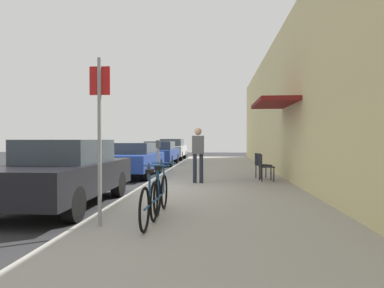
# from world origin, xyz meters

# --- Properties ---
(ground_plane) EXTENTS (60.00, 60.00, 0.00)m
(ground_plane) POSITION_xyz_m (0.00, 0.00, 0.00)
(ground_plane) COLOR #2D2D30
(sidewalk_slab) EXTENTS (4.50, 32.00, 0.12)m
(sidewalk_slab) POSITION_xyz_m (2.25, 2.00, 0.06)
(sidewalk_slab) COLOR #9E9B93
(sidewalk_slab) RESTS_ON ground_plane
(building_facade) EXTENTS (1.40, 32.00, 5.50)m
(building_facade) POSITION_xyz_m (4.65, 2.00, 2.75)
(building_facade) COLOR beige
(building_facade) RESTS_ON ground_plane
(parked_car_0) EXTENTS (1.80, 4.40, 1.46)m
(parked_car_0) POSITION_xyz_m (-1.10, -1.94, 0.75)
(parked_car_0) COLOR black
(parked_car_0) RESTS_ON ground_plane
(parked_car_1) EXTENTS (1.80, 4.40, 1.33)m
(parked_car_1) POSITION_xyz_m (-1.10, 4.13, 0.70)
(parked_car_1) COLOR navy
(parked_car_1) RESTS_ON ground_plane
(parked_car_2) EXTENTS (1.80, 4.40, 1.36)m
(parked_car_2) POSITION_xyz_m (-1.10, 10.42, 0.71)
(parked_car_2) COLOR navy
(parked_car_2) RESTS_ON ground_plane
(parked_car_3) EXTENTS (1.80, 4.40, 1.51)m
(parked_car_3) POSITION_xyz_m (-1.10, 15.76, 0.77)
(parked_car_3) COLOR #B7B7BC
(parked_car_3) RESTS_ON ground_plane
(parking_meter) EXTENTS (0.12, 0.10, 1.32)m
(parking_meter) POSITION_xyz_m (0.45, 0.93, 0.89)
(parking_meter) COLOR slate
(parking_meter) RESTS_ON sidewalk_slab
(street_sign) EXTENTS (0.32, 0.06, 2.60)m
(street_sign) POSITION_xyz_m (0.40, -4.00, 1.64)
(street_sign) COLOR gray
(street_sign) RESTS_ON sidewalk_slab
(bicycle_0) EXTENTS (0.46, 1.71, 0.90)m
(bicycle_0) POSITION_xyz_m (1.17, -3.79, 0.48)
(bicycle_0) COLOR black
(bicycle_0) RESTS_ON sidewalk_slab
(bicycle_1) EXTENTS (0.46, 1.71, 0.90)m
(bicycle_1) POSITION_xyz_m (1.19, -3.13, 0.48)
(bicycle_1) COLOR black
(bicycle_1) RESTS_ON sidewalk_slab
(cafe_chair_0) EXTENTS (0.48, 0.48, 0.87)m
(cafe_chair_0) POSITION_xyz_m (3.72, 2.02, 0.62)
(cafe_chair_0) COLOR black
(cafe_chair_0) RESTS_ON sidewalk_slab
(cafe_chair_1) EXTENTS (0.56, 0.56, 0.87)m
(cafe_chair_1) POSITION_xyz_m (3.72, 2.75, 0.62)
(cafe_chair_1) COLOR black
(cafe_chair_1) RESTS_ON sidewalk_slab
(pedestrian_standing) EXTENTS (0.36, 0.22, 1.70)m
(pedestrian_standing) POSITION_xyz_m (1.62, 1.38, 1.12)
(pedestrian_standing) COLOR #232838
(pedestrian_standing) RESTS_ON sidewalk_slab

